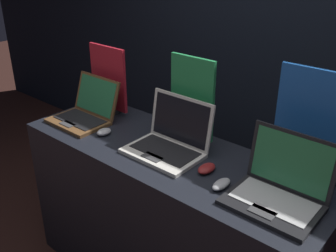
{
  "coord_description": "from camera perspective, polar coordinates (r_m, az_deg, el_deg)",
  "views": [
    {
      "loc": [
        1.19,
        -1.1,
        1.99
      ],
      "look_at": [
        -0.01,
        0.31,
        1.11
      ],
      "focal_mm": 42.0,
      "sensor_mm": 36.0,
      "label": 1
    }
  ],
  "objects": [
    {
      "name": "mouse_middle",
      "position": [
        1.94,
        5.62,
        -6.15
      ],
      "size": [
        0.07,
        0.11,
        0.03
      ],
      "color": "maroon",
      "rests_on": "display_counter"
    },
    {
      "name": "promo_stand_back",
      "position": [
        1.91,
        20.18,
        -0.14
      ],
      "size": [
        0.36,
        0.07,
        0.53
      ],
      "color": "black",
      "rests_on": "display_counter"
    },
    {
      "name": "laptop_back",
      "position": [
        1.77,
        15.87,
        -8.6
      ],
      "size": [
        0.39,
        0.32,
        0.29
      ],
      "color": "black",
      "rests_on": "display_counter"
    },
    {
      "name": "mouse_back",
      "position": [
        1.83,
        7.73,
        -8.38
      ],
      "size": [
        0.06,
        0.12,
        0.03
      ],
      "color": "#B2B2B7",
      "rests_on": "display_counter"
    },
    {
      "name": "promo_stand_middle",
      "position": [
        2.15,
        3.5,
        3.6
      ],
      "size": [
        0.28,
        0.07,
        0.48
      ],
      "color": "black",
      "rests_on": "display_counter"
    },
    {
      "name": "mouse_front",
      "position": [
        2.31,
        -9.28,
        -0.84
      ],
      "size": [
        0.07,
        0.09,
        0.04
      ],
      "color": "#B2B2B7",
      "rests_on": "display_counter"
    },
    {
      "name": "wall_back",
      "position": [
        3.0,
        16.75,
        13.11
      ],
      "size": [
        8.0,
        0.05,
        2.8
      ],
      "color": "black",
      "rests_on": "ground_plane"
    },
    {
      "name": "promo_stand_front",
      "position": [
        2.57,
        -8.62,
        6.5
      ],
      "size": [
        0.31,
        0.07,
        0.43
      ],
      "color": "black",
      "rests_on": "display_counter"
    },
    {
      "name": "laptop_middle",
      "position": [
        2.09,
        0.26,
        -2.05
      ],
      "size": [
        0.4,
        0.32,
        0.28
      ],
      "color": "silver",
      "rests_on": "display_counter"
    },
    {
      "name": "laptop_front",
      "position": [
        2.5,
        -11.93,
        2.09
      ],
      "size": [
        0.36,
        0.33,
        0.25
      ],
      "color": "brown",
      "rests_on": "display_counter"
    },
    {
      "name": "display_counter",
      "position": [
        2.38,
        0.17,
        -13.89
      ],
      "size": [
        1.8,
        0.61,
        0.96
      ],
      "color": "black",
      "rests_on": "ground_plane"
    }
  ]
}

